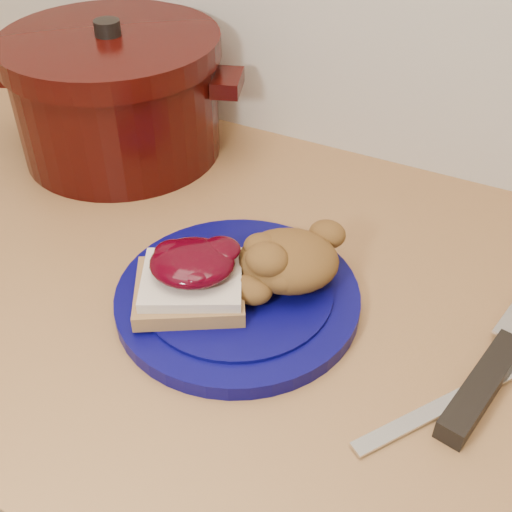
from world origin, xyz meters
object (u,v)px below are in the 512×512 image
at_px(chef_knife, 504,354).
at_px(pepper_grinder, 91,87).
at_px(butter_knife, 446,404).
at_px(dutch_oven, 117,95).
at_px(plate, 238,298).

xyz_separation_m(chef_knife, pepper_grinder, (-0.60, 0.19, 0.05)).
height_order(butter_knife, pepper_grinder, pepper_grinder).
relative_size(butter_knife, pepper_grinder, 1.60).
xyz_separation_m(chef_knife, butter_knife, (-0.03, -0.07, -0.01)).
height_order(chef_knife, butter_knife, chef_knife).
height_order(chef_knife, dutch_oven, dutch_oven).
bearing_deg(butter_knife, pepper_grinder, 99.18).
xyz_separation_m(plate, butter_knife, (0.21, -0.03, -0.00)).
bearing_deg(chef_knife, butter_knife, 168.02).
height_order(plate, dutch_oven, dutch_oven).
height_order(plate, pepper_grinder, pepper_grinder).
bearing_deg(pepper_grinder, plate, -33.43).
bearing_deg(chef_knife, pepper_grinder, 83.89).
bearing_deg(dutch_oven, chef_knife, -16.37).
relative_size(chef_knife, butter_knife, 1.87).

